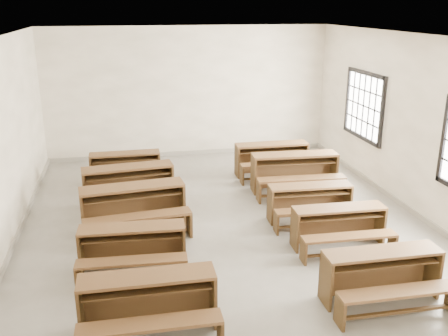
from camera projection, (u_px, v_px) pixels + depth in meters
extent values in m
plane|color=gray|center=(224.00, 221.00, 8.88)|extent=(8.50, 8.50, 0.00)
cube|color=white|center=(224.00, 38.00, 7.89)|extent=(7.00, 8.50, 0.05)
cube|color=white|center=(189.00, 93.00, 12.31)|extent=(7.00, 0.05, 3.20)
cube|color=white|center=(320.00, 249.00, 4.45)|extent=(7.00, 0.05, 3.20)
cube|color=white|center=(4.00, 146.00, 7.71)|extent=(0.05, 8.50, 3.20)
cube|color=white|center=(411.00, 124.00, 9.05)|extent=(0.05, 8.50, 3.20)
cube|color=gray|center=(190.00, 153.00, 12.80)|extent=(7.00, 0.04, 0.10)
cube|color=gray|center=(17.00, 236.00, 8.19)|extent=(0.04, 8.50, 0.10)
cube|color=gray|center=(402.00, 203.00, 9.54)|extent=(0.04, 8.50, 0.10)
cube|color=black|center=(444.00, 139.00, 8.11)|extent=(0.06, 0.08, 1.46)
cube|color=white|center=(365.00, 106.00, 10.73)|extent=(0.02, 1.50, 1.30)
cube|color=black|center=(367.00, 73.00, 10.50)|extent=(0.06, 1.62, 0.08)
cube|color=black|center=(361.00, 137.00, 10.94)|extent=(0.06, 1.62, 0.08)
cube|color=black|center=(382.00, 113.00, 9.99)|extent=(0.06, 0.08, 1.46)
cube|color=black|center=(348.00, 99.00, 11.46)|extent=(0.06, 0.08, 1.46)
cube|color=brown|center=(147.00, 277.00, 5.74)|extent=(1.59, 0.42, 0.04)
cube|color=brown|center=(148.00, 295.00, 6.02)|extent=(1.58, 0.07, 0.67)
cube|color=#463118|center=(81.00, 311.00, 5.72)|extent=(0.05, 0.40, 0.67)
cube|color=#463118|center=(213.00, 297.00, 5.99)|extent=(0.05, 0.40, 0.67)
cube|color=#463118|center=(148.00, 288.00, 5.77)|extent=(1.47, 0.32, 0.02)
cube|color=brown|center=(150.00, 324.00, 5.38)|extent=(1.59, 0.30, 0.04)
cube|color=#463118|center=(220.00, 332.00, 5.59)|extent=(0.04, 0.28, 0.38)
cube|color=brown|center=(132.00, 228.00, 7.09)|extent=(1.52, 0.47, 0.04)
cube|color=brown|center=(133.00, 244.00, 7.35)|extent=(1.50, 0.13, 0.64)
cube|color=#463118|center=(81.00, 252.00, 7.09)|extent=(0.06, 0.38, 0.64)
cube|color=#463118|center=(184.00, 246.00, 7.29)|extent=(0.06, 0.38, 0.64)
cube|color=#463118|center=(132.00, 237.00, 7.11)|extent=(1.41, 0.37, 0.02)
cube|color=brown|center=(132.00, 261.00, 6.74)|extent=(1.52, 0.36, 0.04)
cube|color=#463118|center=(77.00, 278.00, 6.71)|extent=(0.05, 0.27, 0.36)
cube|color=#463118|center=(186.00, 270.00, 6.90)|extent=(0.05, 0.27, 0.36)
cube|color=#463118|center=(133.00, 279.00, 6.83)|extent=(1.39, 0.13, 0.04)
cube|color=brown|center=(132.00, 187.00, 8.38)|extent=(1.77, 0.61, 0.04)
cube|color=brown|center=(132.00, 204.00, 8.68)|extent=(1.73, 0.22, 0.74)
cube|color=#463118|center=(82.00, 214.00, 8.26)|extent=(0.09, 0.44, 0.74)
cube|color=#463118|center=(182.00, 203.00, 8.74)|extent=(0.09, 0.44, 0.74)
cube|color=#463118|center=(133.00, 196.00, 8.40)|extent=(1.63, 0.49, 0.02)
cube|color=brown|center=(138.00, 217.00, 8.00)|extent=(1.76, 0.48, 0.04)
cube|color=#463118|center=(84.00, 237.00, 7.82)|extent=(0.07, 0.31, 0.41)
cube|color=#463118|center=(189.00, 223.00, 8.31)|extent=(0.07, 0.31, 0.41)
cube|color=#463118|center=(139.00, 235.00, 8.10)|extent=(1.61, 0.22, 0.04)
cube|color=brown|center=(127.00, 167.00, 9.43)|extent=(1.73, 0.59, 0.04)
cube|color=brown|center=(127.00, 183.00, 9.72)|extent=(1.70, 0.21, 0.72)
cube|color=#463118|center=(84.00, 191.00, 9.31)|extent=(0.08, 0.43, 0.72)
cube|color=#463118|center=(171.00, 182.00, 9.79)|extent=(0.08, 0.43, 0.72)
cube|color=#463118|center=(128.00, 175.00, 9.46)|extent=(1.60, 0.47, 0.02)
cube|color=brown|center=(132.00, 192.00, 9.06)|extent=(1.72, 0.47, 0.04)
cube|color=#463118|center=(86.00, 209.00, 8.89)|extent=(0.07, 0.30, 0.40)
cube|color=#463118|center=(177.00, 199.00, 9.37)|extent=(0.07, 0.30, 0.40)
cube|color=#463118|center=(133.00, 209.00, 9.16)|extent=(1.57, 0.21, 0.04)
cube|color=brown|center=(125.00, 154.00, 10.63)|extent=(1.48, 0.37, 0.04)
cube|color=brown|center=(125.00, 166.00, 10.89)|extent=(1.48, 0.04, 0.63)
cube|color=#463118|center=(91.00, 170.00, 10.59)|extent=(0.04, 0.37, 0.63)
cube|color=#463118|center=(159.00, 166.00, 10.87)|extent=(0.04, 0.37, 0.63)
cube|color=#463118|center=(125.00, 160.00, 10.65)|extent=(1.37, 0.28, 0.02)
cube|color=brown|center=(126.00, 173.00, 10.29)|extent=(1.48, 0.26, 0.04)
cube|color=#463118|center=(91.00, 184.00, 10.21)|extent=(0.04, 0.26, 0.35)
cube|color=#463118|center=(161.00, 179.00, 10.49)|extent=(0.04, 0.26, 0.35)
cube|color=#463118|center=(127.00, 185.00, 10.38)|extent=(1.37, 0.05, 0.04)
cube|color=brown|center=(383.00, 252.00, 6.36)|extent=(1.54, 0.41, 0.04)
cube|color=brown|center=(374.00, 269.00, 6.63)|extent=(1.53, 0.06, 0.65)
cube|color=#463118|center=(326.00, 282.00, 6.33)|extent=(0.04, 0.38, 0.65)
cube|color=#463118|center=(432.00, 270.00, 6.60)|extent=(0.04, 0.38, 0.65)
cube|color=#463118|center=(382.00, 262.00, 6.38)|extent=(1.42, 0.31, 0.02)
cube|color=brown|center=(399.00, 292.00, 6.01)|extent=(1.54, 0.29, 0.04)
cube|color=#463118|center=(340.00, 313.00, 5.94)|extent=(0.04, 0.27, 0.36)
cube|color=#463118|center=(397.00, 312.00, 6.10)|extent=(1.42, 0.07, 0.04)
cube|color=brown|center=(339.00, 208.00, 7.81)|extent=(1.47, 0.42, 0.04)
cube|color=brown|center=(334.00, 223.00, 8.07)|extent=(1.46, 0.09, 0.62)
cube|color=#463118|center=(295.00, 231.00, 7.80)|extent=(0.05, 0.37, 0.62)
cube|color=#463118|center=(380.00, 224.00, 8.03)|extent=(0.05, 0.37, 0.62)
cube|color=#463118|center=(339.00, 216.00, 7.83)|extent=(1.36, 0.32, 0.02)
cube|color=brown|center=(350.00, 236.00, 7.48)|extent=(1.47, 0.31, 0.04)
cube|color=#463118|center=(303.00, 252.00, 7.42)|extent=(0.05, 0.26, 0.35)
cube|color=#463118|center=(392.00, 244.00, 7.65)|extent=(0.05, 0.26, 0.35)
cube|color=#463118|center=(348.00, 253.00, 7.56)|extent=(1.35, 0.09, 0.04)
cube|color=brown|center=(310.00, 186.00, 8.76)|extent=(1.49, 0.45, 0.04)
cube|color=brown|center=(307.00, 200.00, 9.02)|extent=(1.47, 0.12, 0.62)
cube|color=#463118|center=(270.00, 206.00, 8.76)|extent=(0.06, 0.37, 0.62)
cube|color=#463118|center=(348.00, 201.00, 8.96)|extent=(0.06, 0.37, 0.62)
cube|color=#463118|center=(310.00, 193.00, 8.78)|extent=(1.37, 0.35, 0.02)
cube|color=brown|center=(318.00, 210.00, 8.42)|extent=(1.48, 0.34, 0.04)
cube|color=#463118|center=(276.00, 223.00, 8.38)|extent=(0.05, 0.26, 0.35)
cube|color=#463118|center=(357.00, 218.00, 8.58)|extent=(0.05, 0.26, 0.35)
cube|color=#463118|center=(317.00, 225.00, 8.51)|extent=(1.36, 0.12, 0.04)
cube|color=brown|center=(295.00, 155.00, 10.14)|extent=(1.77, 0.55, 0.04)
cube|color=brown|center=(291.00, 170.00, 10.45)|extent=(1.75, 0.16, 0.74)
cube|color=#463118|center=(253.00, 175.00, 10.15)|extent=(0.07, 0.44, 0.74)
cube|color=#463118|center=(334.00, 171.00, 10.38)|extent=(0.07, 0.44, 0.74)
cube|color=#463118|center=(295.00, 162.00, 10.17)|extent=(1.63, 0.43, 0.02)
cube|color=brown|center=(302.00, 178.00, 9.74)|extent=(1.76, 0.42, 0.04)
cube|color=#463118|center=(259.00, 192.00, 9.70)|extent=(0.06, 0.31, 0.41)
cube|color=#463118|center=(342.00, 187.00, 9.93)|extent=(0.06, 0.31, 0.41)
cube|color=#463118|center=(301.00, 194.00, 9.85)|extent=(1.62, 0.16, 0.04)
cube|color=brown|center=(272.00, 144.00, 11.11)|extent=(1.63, 0.44, 0.04)
cube|color=brown|center=(269.00, 157.00, 11.39)|extent=(1.62, 0.07, 0.69)
cube|color=#463118|center=(237.00, 162.00, 11.08)|extent=(0.05, 0.41, 0.69)
cube|color=#463118|center=(305.00, 158.00, 11.36)|extent=(0.05, 0.41, 0.69)
cube|color=#463118|center=(272.00, 150.00, 11.14)|extent=(1.51, 0.33, 0.02)
cube|color=brown|center=(278.00, 164.00, 10.74)|extent=(1.63, 0.31, 0.04)
cube|color=#463118|center=(242.00, 175.00, 10.67)|extent=(0.05, 0.28, 0.39)
cube|color=#463118|center=(312.00, 171.00, 10.95)|extent=(0.05, 0.28, 0.39)
cube|color=#463118|center=(277.00, 177.00, 10.84)|extent=(1.50, 0.08, 0.04)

